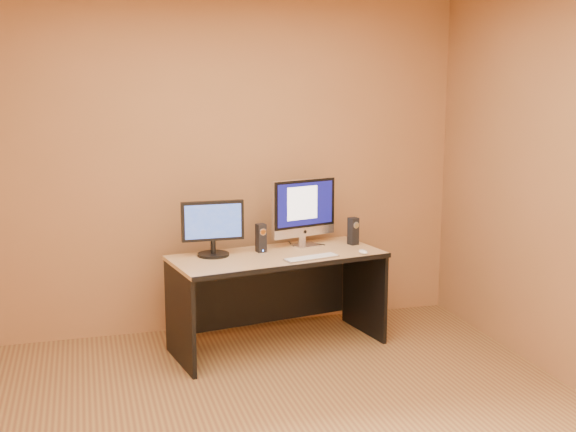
{
  "coord_description": "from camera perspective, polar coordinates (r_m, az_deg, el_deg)",
  "views": [
    {
      "loc": [
        -0.97,
        -3.51,
        1.95
      ],
      "look_at": [
        0.42,
        1.31,
        1.01
      ],
      "focal_mm": 45.0,
      "sensor_mm": 36.0,
      "label": 1
    }
  ],
  "objects": [
    {
      "name": "walls",
      "position": [
        3.7,
        -0.64,
        0.53
      ],
      "size": [
        4.0,
        4.0,
        2.6
      ],
      "primitive_type": null,
      "color": "#8E5E39",
      "rests_on": "ground"
    },
    {
      "name": "desk",
      "position": [
        5.34,
        -0.83,
        -6.74
      ],
      "size": [
        1.62,
        0.92,
        0.71
      ],
      "primitive_type": null,
      "rotation": [
        0.0,
        0.0,
        0.17
      ],
      "color": "tan",
      "rests_on": "ground"
    },
    {
      "name": "imac",
      "position": [
        5.47,
        1.41,
        0.31
      ],
      "size": [
        0.58,
        0.34,
        0.52
      ],
      "primitive_type": null,
      "rotation": [
        0.0,
        0.0,
        0.27
      ],
      "color": "silver",
      "rests_on": "desk"
    },
    {
      "name": "second_monitor",
      "position": [
        5.2,
        -5.96,
        -1.0
      ],
      "size": [
        0.46,
        0.23,
        0.4
      ],
      "primitive_type": null,
      "rotation": [
        0.0,
        0.0,
        -0.0
      ],
      "color": "black",
      "rests_on": "desk"
    },
    {
      "name": "speaker_left",
      "position": [
        5.31,
        -2.15,
        -1.75
      ],
      "size": [
        0.08,
        0.08,
        0.21
      ],
      "primitive_type": null,
      "rotation": [
        0.0,
        0.0,
        0.19
      ],
      "color": "black",
      "rests_on": "desk"
    },
    {
      "name": "speaker_right",
      "position": [
        5.57,
        5.17,
        -1.2
      ],
      "size": [
        0.08,
        0.08,
        0.21
      ],
      "primitive_type": null,
      "rotation": [
        0.0,
        0.0,
        0.28
      ],
      "color": "black",
      "rests_on": "desk"
    },
    {
      "name": "keyboard",
      "position": [
        5.12,
        1.87,
        -3.32
      ],
      "size": [
        0.42,
        0.21,
        0.02
      ],
      "primitive_type": "cube",
      "rotation": [
        0.0,
        0.0,
        0.24
      ],
      "color": "#B1B1B5",
      "rests_on": "desk"
    },
    {
      "name": "mouse",
      "position": [
        5.29,
        5.96,
        -2.83
      ],
      "size": [
        0.07,
        0.1,
        0.03
      ],
      "primitive_type": "ellipsoid",
      "rotation": [
        0.0,
        0.0,
        0.12
      ],
      "color": "white",
      "rests_on": "desk"
    },
    {
      "name": "cable_a",
      "position": [
        5.6,
        2.05,
        -2.15
      ],
      "size": [
        0.13,
        0.17,
        0.01
      ],
      "primitive_type": "cylinder",
      "rotation": [
        1.57,
        0.0,
        0.64
      ],
      "color": "black",
      "rests_on": "desk"
    },
    {
      "name": "cable_b",
      "position": [
        5.57,
        0.24,
        -2.21
      ],
      "size": [
        0.02,
        0.17,
        0.01
      ],
      "primitive_type": "cylinder",
      "rotation": [
        1.57,
        0.0,
        -0.07
      ],
      "color": "black",
      "rests_on": "desk"
    }
  ]
}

